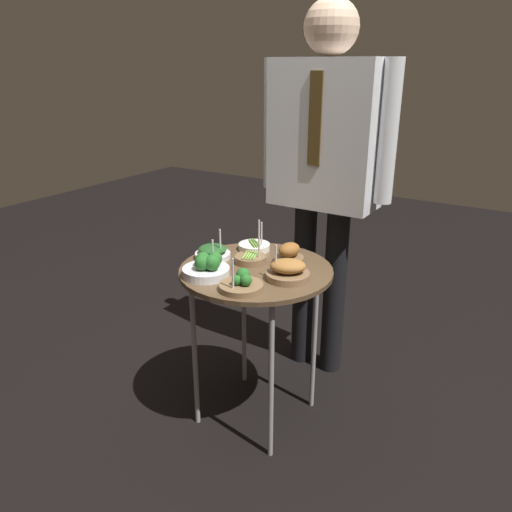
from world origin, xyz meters
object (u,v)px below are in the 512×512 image
bowl_broccoli_back_right (207,267)px  bowl_broccoli_far_rim (242,284)px  bowl_roast_near_rim (289,254)px  waiter_figure (325,153)px  bowl_roast_mid_right (288,271)px  bowl_spinach_center (213,252)px  serving_cart (256,282)px  bowl_asparagus_front_center (254,246)px  bowl_asparagus_mid_left (251,258)px

bowl_broccoli_back_right → bowl_broccoli_far_rim: (0.17, -0.03, -0.01)m
bowl_roast_near_rim → waiter_figure: size_ratio=0.07×
bowl_roast_mid_right → bowl_roast_near_rim: (-0.07, 0.14, 0.00)m
bowl_roast_mid_right → bowl_spinach_center: bearing=175.7°
bowl_roast_mid_right → bowl_spinach_center: bowl_roast_mid_right is taller
serving_cart → bowl_broccoli_back_right: bowl_broccoli_back_right is taller
bowl_roast_mid_right → waiter_figure: 0.63m
bowl_broccoli_far_rim → bowl_asparagus_front_center: bowl_broccoli_far_rim is taller
serving_cart → bowl_asparagus_front_center: bowl_asparagus_front_center is taller
bowl_broccoli_far_rim → bowl_asparagus_front_center: bearing=116.2°
bowl_asparagus_mid_left → bowl_broccoli_far_rim: (0.11, -0.23, 0.00)m
bowl_spinach_center → bowl_roast_near_rim: bowl_spinach_center is taller
serving_cart → bowl_spinach_center: size_ratio=4.74×
serving_cart → bowl_roast_near_rim: size_ratio=5.81×
bowl_spinach_center → waiter_figure: waiter_figure is taller
serving_cart → bowl_broccoli_back_right: size_ratio=3.88×
serving_cart → bowl_asparagus_mid_left: (-0.05, 0.04, 0.07)m
bowl_spinach_center → bowl_broccoli_far_rim: 0.33m
bowl_asparagus_front_center → bowl_spinach_center: bearing=-118.8°
bowl_roast_near_rim → bowl_broccoli_far_rim: (-0.02, -0.31, -0.01)m
bowl_broccoli_back_right → bowl_asparagus_front_center: 0.33m
serving_cart → waiter_figure: size_ratio=0.41×
bowl_roast_mid_right → bowl_asparagus_front_center: 0.33m
bowl_spinach_center → waiter_figure: size_ratio=0.09×
bowl_broccoli_far_rim → bowl_roast_mid_right: bearing=61.3°
bowl_asparagus_mid_left → bowl_broccoli_far_rim: 0.25m
bowl_asparagus_front_center → bowl_roast_mid_right: bearing=-35.8°
bowl_spinach_center → waiter_figure: 0.65m
bowl_asparagus_mid_left → bowl_asparagus_front_center: bowl_asparagus_mid_left is taller
serving_cart → bowl_broccoli_far_rim: (0.06, -0.19, 0.08)m
bowl_roast_near_rim → bowl_asparagus_front_center: bowl_asparagus_front_center is taller
bowl_broccoli_back_right → bowl_spinach_center: bearing=119.7°
bowl_broccoli_back_right → bowl_roast_near_rim: size_ratio=1.50×
bowl_roast_near_rim → bowl_asparagus_front_center: (-0.19, 0.05, -0.02)m
bowl_asparagus_mid_left → bowl_broccoli_far_rim: size_ratio=1.14×
waiter_figure → bowl_spinach_center: bearing=-116.8°
bowl_broccoli_back_right → bowl_spinach_center: size_ratio=1.22×
bowl_asparagus_mid_left → bowl_spinach_center: bearing=-167.4°
bowl_asparagus_front_center → waiter_figure: bearing=64.2°
bowl_roast_mid_right → bowl_roast_near_rim: bowl_roast_mid_right is taller
serving_cart → bowl_asparagus_mid_left: bowl_asparagus_mid_left is taller
bowl_broccoli_back_right → bowl_asparagus_front_center: (-0.00, 0.33, -0.02)m
bowl_asparagus_mid_left → bowl_spinach_center: size_ratio=1.24×
bowl_asparagus_mid_left → bowl_broccoli_back_right: size_ratio=1.02×
bowl_roast_mid_right → bowl_roast_near_rim: size_ratio=1.40×
bowl_asparagus_front_center → bowl_broccoli_far_rim: bearing=-63.8°
bowl_roast_near_rim → bowl_broccoli_far_rim: size_ratio=0.75×
bowl_roast_mid_right → bowl_asparagus_mid_left: bearing=162.8°
bowl_spinach_center → waiter_figure: (0.25, 0.49, 0.35)m
bowl_broccoli_back_right → bowl_roast_mid_right: bearing=27.4°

